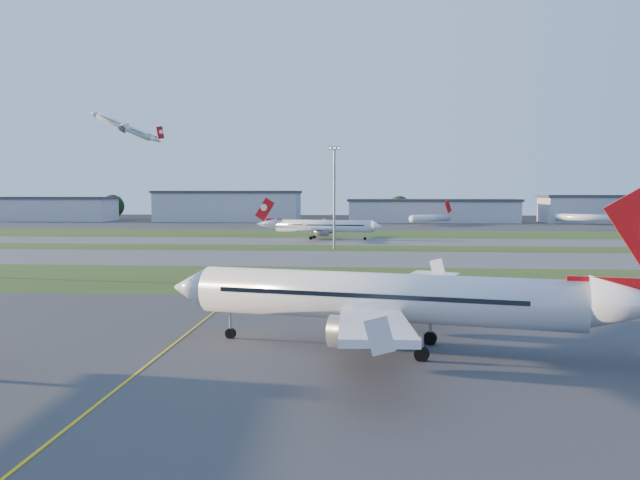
# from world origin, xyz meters

# --- Properties ---
(ground) EXTENTS (700.00, 700.00, 0.00)m
(ground) POSITION_xyz_m (0.00, 0.00, 0.00)
(ground) COLOR black
(ground) RESTS_ON ground
(apron_near) EXTENTS (300.00, 70.00, 0.01)m
(apron_near) POSITION_xyz_m (0.00, 0.00, 0.01)
(apron_near) COLOR #333335
(apron_near) RESTS_ON ground
(grass_strip_a) EXTENTS (300.00, 34.00, 0.01)m
(grass_strip_a) POSITION_xyz_m (0.00, 52.00, 0.01)
(grass_strip_a) COLOR #274316
(grass_strip_a) RESTS_ON ground
(taxiway_a) EXTENTS (300.00, 32.00, 0.01)m
(taxiway_a) POSITION_xyz_m (0.00, 85.00, 0.01)
(taxiway_a) COLOR #515154
(taxiway_a) RESTS_ON ground
(grass_strip_b) EXTENTS (300.00, 18.00, 0.01)m
(grass_strip_b) POSITION_xyz_m (0.00, 110.00, 0.01)
(grass_strip_b) COLOR #274316
(grass_strip_b) RESTS_ON ground
(taxiway_b) EXTENTS (300.00, 26.00, 0.01)m
(taxiway_b) POSITION_xyz_m (0.00, 132.00, 0.01)
(taxiway_b) COLOR #515154
(taxiway_b) RESTS_ON ground
(grass_strip_c) EXTENTS (300.00, 40.00, 0.01)m
(grass_strip_c) POSITION_xyz_m (0.00, 165.00, 0.01)
(grass_strip_c) COLOR #274316
(grass_strip_c) RESTS_ON ground
(apron_far) EXTENTS (400.00, 80.00, 0.01)m
(apron_far) POSITION_xyz_m (0.00, 225.00, 0.01)
(apron_far) COLOR #333335
(apron_far) RESTS_ON ground
(yellow_line) EXTENTS (0.25, 60.00, 0.02)m
(yellow_line) POSITION_xyz_m (5.00, 0.00, 0.00)
(yellow_line) COLOR gold
(yellow_line) RESTS_ON ground
(airliner_parked) EXTENTS (42.33, 35.53, 13.38)m
(airliner_parked) POSITION_xyz_m (24.80, 6.57, 4.70)
(airliner_parked) COLOR white
(airliner_parked) RESTS_ON ground
(airliner_taxiing) EXTENTS (36.42, 30.72, 11.38)m
(airliner_taxiing) POSITION_xyz_m (9.78, 140.26, 4.00)
(airliner_taxiing) COLOR white
(airliner_taxiing) RESTS_ON ground
(airliner_departing) EXTENTS (27.78, 23.45, 8.99)m
(airliner_departing) POSITION_xyz_m (-79.74, 211.78, 42.20)
(airliner_departing) COLOR white
(mini_jet_near) EXTENTS (20.58, 22.28, 9.48)m
(mini_jet_near) POSITION_xyz_m (51.20, 224.42, 3.28)
(mini_jet_near) COLOR white
(mini_jet_near) RESTS_ON ground
(mini_jet_far) EXTENTS (25.36, 16.31, 9.48)m
(mini_jet_far) POSITION_xyz_m (120.64, 233.75, 3.28)
(mini_jet_far) COLOR white
(mini_jet_far) RESTS_ON ground
(light_mast_centre) EXTENTS (3.20, 0.70, 25.80)m
(light_mast_centre) POSITION_xyz_m (15.00, 108.00, 14.81)
(light_mast_centre) COLOR gray
(light_mast_centre) RESTS_ON ground
(hangar_far_west) EXTENTS (91.80, 23.00, 12.20)m
(hangar_far_west) POSITION_xyz_m (-150.00, 255.00, 6.14)
(hangar_far_west) COLOR #94959B
(hangar_far_west) RESTS_ON ground
(hangar_west) EXTENTS (71.40, 23.00, 15.20)m
(hangar_west) POSITION_xyz_m (-45.00, 255.00, 7.64)
(hangar_west) COLOR #94959B
(hangar_west) RESTS_ON ground
(hangar_east) EXTENTS (81.60, 23.00, 11.20)m
(hangar_east) POSITION_xyz_m (55.00, 255.00, 5.64)
(hangar_east) COLOR #94959B
(hangar_east) RESTS_ON ground
(tree_west) EXTENTS (12.10, 12.10, 13.20)m
(tree_west) POSITION_xyz_m (-110.00, 270.00, 7.14)
(tree_west) COLOR black
(tree_west) RESTS_ON ground
(tree_mid_west) EXTENTS (9.90, 9.90, 10.80)m
(tree_mid_west) POSITION_xyz_m (-20.00, 266.00, 5.84)
(tree_mid_west) COLOR black
(tree_mid_west) RESTS_ON ground
(tree_mid_east) EXTENTS (11.55, 11.55, 12.60)m
(tree_mid_east) POSITION_xyz_m (40.00, 269.00, 6.81)
(tree_mid_east) COLOR black
(tree_mid_east) RESTS_ON ground
(tree_east) EXTENTS (10.45, 10.45, 11.40)m
(tree_east) POSITION_xyz_m (115.00, 267.00, 6.16)
(tree_east) COLOR black
(tree_east) RESTS_ON ground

